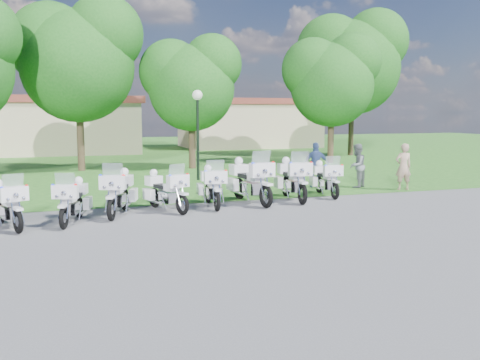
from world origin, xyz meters
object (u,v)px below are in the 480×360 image
object	(u,v)px
motorcycle_5	(250,180)
lamp_post	(198,112)
motorcycle_1	(73,201)
motorcycle_6	(293,179)
motorcycle_0	(7,204)
motorcycle_4	(212,186)
motorcycle_2	(119,192)
motorcycle_3	(165,190)
bystander_a	(403,167)
bystander_b	(357,166)
bystander_c	(316,165)
motorcycle_7	(326,178)

from	to	relation	value
motorcycle_5	lamp_post	xyz separation A→B (m)	(-0.20, 6.25, 2.23)
motorcycle_5	lamp_post	bearing A→B (deg)	-96.09
motorcycle_1	motorcycle_6	bearing A→B (deg)	-150.78
motorcycle_0	motorcycle_4	distance (m)	6.00
motorcycle_0	motorcycle_2	xyz separation A→B (m)	(2.92, 0.91, 0.05)
motorcycle_3	lamp_post	distance (m)	7.66
bystander_a	bystander_b	distance (m)	1.75
motorcycle_4	motorcycle_5	xyz separation A→B (m)	(1.35, 0.21, 0.10)
motorcycle_2	bystander_c	distance (m)	8.60
motorcycle_4	motorcycle_7	xyz separation A→B (m)	(4.42, 0.79, -0.02)
motorcycle_5	bystander_a	bearing A→B (deg)	179.92
motorcycle_4	motorcycle_1	bearing A→B (deg)	22.52
motorcycle_4	lamp_post	size ratio (longest dim) A/B	0.58
lamp_post	bystander_c	size ratio (longest dim) A/B	2.20
motorcycle_0	motorcycle_3	xyz separation A→B (m)	(4.31, 1.11, 0.01)
bystander_b	motorcycle_3	bearing A→B (deg)	-18.67
motorcycle_3	motorcycle_5	bearing A→B (deg)	169.35
motorcycle_4	lamp_post	world-z (taller)	lamp_post
motorcycle_5	motorcycle_3	bearing A→B (deg)	2.58
bystander_c	motorcycle_3	bearing A→B (deg)	42.31
motorcycle_1	lamp_post	distance (m)	9.72
motorcycle_3	bystander_b	size ratio (longest dim) A/B	1.21
lamp_post	motorcycle_7	bearing A→B (deg)	-60.09
motorcycle_1	motorcycle_4	distance (m)	4.40
motorcycle_7	lamp_post	bearing A→B (deg)	-53.29
bystander_a	bystander_c	xyz separation A→B (m)	(-2.83, 1.70, 0.00)
motorcycle_3	motorcycle_0	bearing A→B (deg)	-6.65
motorcycle_0	motorcycle_5	distance (m)	7.37
motorcycle_0	motorcycle_1	size ratio (longest dim) A/B	1.00
motorcycle_7	bystander_b	world-z (taller)	bystander_b
bystander_a	bystander_b	xyz separation A→B (m)	(-1.35, 1.12, -0.03)
motorcycle_1	motorcycle_7	bearing A→B (deg)	-150.19
motorcycle_4	motorcycle_7	bearing A→B (deg)	-164.29
motorcycle_1	motorcycle_7	xyz separation A→B (m)	(8.62, 2.08, 0.02)
motorcycle_0	motorcycle_6	bearing A→B (deg)	171.01
motorcycle_2	motorcycle_3	xyz separation A→B (m)	(1.38, 0.20, -0.04)
lamp_post	bystander_c	xyz separation A→B (m)	(3.87, -3.66, -2.08)
motorcycle_7	motorcycle_0	bearing A→B (deg)	19.06
motorcycle_5	motorcycle_7	world-z (taller)	motorcycle_5
motorcycle_5	motorcycle_6	size ratio (longest dim) A/B	1.04
motorcycle_0	lamp_post	bearing A→B (deg)	-152.04
motorcycle_1	bystander_c	bearing A→B (deg)	-139.87
motorcycle_1	bystander_a	bearing A→B (deg)	-152.54
motorcycle_1	motorcycle_5	xyz separation A→B (m)	(5.56, 1.50, 0.14)
motorcycle_3	motorcycle_4	size ratio (longest dim) A/B	0.91
motorcycle_1	motorcycle_3	size ratio (longest dim) A/B	0.99
motorcycle_7	bystander_b	size ratio (longest dim) A/B	1.27
bystander_a	motorcycle_2	bearing A→B (deg)	17.22
motorcycle_7	lamp_post	size ratio (longest dim) A/B	0.56
motorcycle_0	motorcycle_5	xyz separation A→B (m)	(7.18, 1.64, 0.13)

